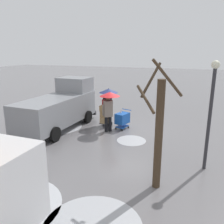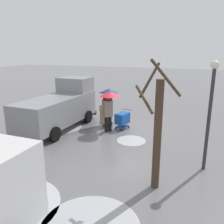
# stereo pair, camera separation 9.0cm
# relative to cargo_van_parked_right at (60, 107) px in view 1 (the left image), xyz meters

# --- Properties ---
(ground_plane) EXTENTS (90.00, 90.00, 0.00)m
(ground_plane) POSITION_rel_cargo_van_parked_right_xyz_m (-3.53, -1.19, -1.18)
(ground_plane) COLOR slate
(slush_patch_under_van) EXTENTS (1.39, 1.39, 0.01)m
(slush_patch_under_van) POSITION_rel_cargo_van_parked_right_xyz_m (-4.26, 0.53, -1.18)
(slush_patch_under_van) COLOR #ADAFB5
(slush_patch_under_van) RESTS_ON ground
(slush_patch_mid_street) EXTENTS (3.00, 3.00, 0.01)m
(slush_patch_mid_street) POSITION_rel_cargo_van_parked_right_xyz_m (-2.38, 6.43, -1.18)
(slush_patch_mid_street) COLOR silver
(slush_patch_mid_street) RESTS_ON ground
(slush_patch_far_side) EXTENTS (2.67, 2.67, 0.01)m
(slush_patch_far_side) POSITION_rel_cargo_van_parked_right_xyz_m (0.19, -0.01, -1.18)
(slush_patch_far_side) COLOR #ADAFB5
(slush_patch_far_side) RESTS_ON ground
(cargo_van_parked_right) EXTENTS (2.35, 5.41, 2.60)m
(cargo_van_parked_right) POSITION_rel_cargo_van_parked_right_xyz_m (0.00, 0.00, 0.00)
(cargo_van_parked_right) COLOR gray
(cargo_van_parked_right) RESTS_ON ground
(shopping_cart_vendor) EXTENTS (0.76, 0.94, 1.04)m
(shopping_cart_vendor) POSITION_rel_cargo_van_parked_right_xyz_m (-3.31, -0.94, -0.61)
(shopping_cart_vendor) COLOR #1951B2
(shopping_cart_vendor) RESTS_ON ground
(hand_dolly_boxes) EXTENTS (0.55, 0.73, 1.32)m
(hand_dolly_boxes) POSITION_rel_cargo_van_parked_right_xyz_m (-2.28, -1.02, -0.47)
(hand_dolly_boxes) COLOR #515156
(hand_dolly_boxes) RESTS_ON ground
(pedestrian_pink_side) EXTENTS (1.04, 1.04, 2.15)m
(pedestrian_pink_side) POSITION_rel_cargo_van_parked_right_xyz_m (-2.33, -1.30, 0.39)
(pedestrian_pink_side) COLOR black
(pedestrian_pink_side) RESTS_ON ground
(pedestrian_black_side) EXTENTS (1.04, 1.04, 2.15)m
(pedestrian_black_side) POSITION_rel_cargo_van_parked_right_xyz_m (-2.78, -0.33, 0.41)
(pedestrian_black_side) COLOR black
(pedestrian_black_side) RESTS_ON ground
(bare_tree_near) EXTENTS (1.36, 1.31, 3.98)m
(bare_tree_near) POSITION_rel_cargo_van_parked_right_xyz_m (-6.03, 3.99, 0.68)
(bare_tree_near) COLOR #423323
(bare_tree_near) RESTS_ON ground
(street_lamp) EXTENTS (0.28, 0.28, 3.86)m
(street_lamp) POSITION_rel_cargo_van_parked_right_xyz_m (-7.48, 2.20, 1.19)
(street_lamp) COLOR #2D2D33
(street_lamp) RESTS_ON ground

